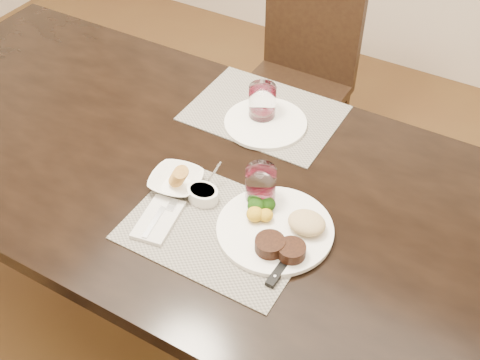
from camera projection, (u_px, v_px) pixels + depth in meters
The scene contains 13 objects.
ground_plane at pixel (181, 305), 2.26m from camera, with size 4.50×4.50×0.00m, color #4E2F19.
dining_table at pixel (166, 176), 1.80m from camera, with size 2.00×1.00×0.75m.
chair_far at pixel (299, 73), 2.50m from camera, with size 0.42×0.42×0.90m.
placemat_near at pixel (219, 229), 1.54m from camera, with size 0.46×0.34×0.00m, color gray.
placemat_far at pixel (264, 113), 1.89m from camera, with size 0.46×0.34×0.00m, color gray.
dinner_plate at pixel (279, 229), 1.51m from camera, with size 0.30×0.30×0.05m.
napkin_fork at pixel (159, 219), 1.55m from camera, with size 0.11×0.17×0.02m.
steak_knife at pixel (286, 262), 1.45m from camera, with size 0.02×0.25×0.01m.
cracker_bowl at pixel (176, 181), 1.64m from camera, with size 0.16×0.16×0.06m.
sauce_ramekin at pixel (203, 194), 1.60m from camera, with size 0.09×0.13×0.07m.
wine_glass_near at pixel (261, 187), 1.58m from camera, with size 0.08×0.08×0.11m.
far_plate at pixel (265, 123), 1.85m from camera, with size 0.25×0.25×0.01m, color white.
wine_glass_far at pixel (262, 104), 1.84m from camera, with size 0.08×0.08×0.11m.
Camera 1 is at (0.85, -1.03, 1.90)m, focal length 45.00 mm.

